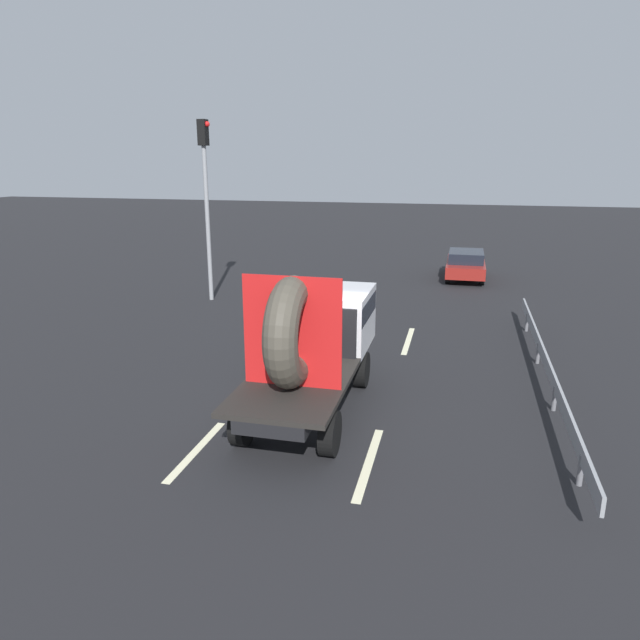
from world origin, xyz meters
The scene contains 9 objects.
ground_plane centered at (0.00, 0.00, 0.00)m, with size 120.00×120.00×0.00m, color black.
flatbed_truck centered at (0.07, 0.30, 1.58)m, with size 2.02×5.45×3.20m.
distant_sedan centered at (3.28, 15.16, 0.68)m, with size 1.66×3.87×1.26m.
traffic_light centered at (-6.20, 8.73, 4.24)m, with size 0.42×0.36×6.59m.
guardrail centered at (5.20, 2.56, 0.53)m, with size 0.10×12.25×0.71m.
lane_dash_left_near centered at (-1.53, -2.47, 0.00)m, with size 2.37×0.16×0.01m, color beige.
lane_dash_left_far centered at (-1.53, 6.16, 0.00)m, with size 2.22×0.16×0.01m, color beige.
lane_dash_right_near centered at (1.68, -2.14, 0.00)m, with size 2.64×0.16×0.01m, color beige.
lane_dash_right_far centered at (1.68, 5.26, 0.00)m, with size 2.67×0.16×0.01m, color beige.
Camera 1 is at (3.04, -11.36, 5.26)m, focal length 32.49 mm.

